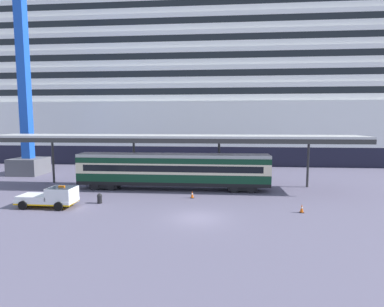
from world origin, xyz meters
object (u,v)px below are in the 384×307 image
(service_truck, at_px, (52,197))
(traffic_cone_near, at_px, (302,208))
(dockside_crane, at_px, (28,72))
(cruise_ship, at_px, (198,95))
(quay_bollard, at_px, (100,198))
(traffic_cone_mid, at_px, (192,194))
(train_carriage, at_px, (173,170))

(service_truck, distance_m, traffic_cone_near, 22.15)
(traffic_cone_near, xyz_separation_m, dockside_crane, (-34.44, 16.12, 14.48))
(cruise_ship, relative_size, traffic_cone_near, 176.16)
(dockside_crane, relative_size, quay_bollard, 50.45)
(traffic_cone_mid, xyz_separation_m, quay_bollard, (-8.65, -2.73, 0.14))
(quay_bollard, bearing_deg, dockside_crane, 137.49)
(cruise_ship, relative_size, train_carriage, 6.27)
(dockside_crane, height_order, quay_bollard, dockside_crane)
(cruise_ship, xyz_separation_m, service_truck, (-10.65, -40.83, -12.69))
(service_truck, relative_size, traffic_cone_mid, 6.79)
(train_carriage, relative_size, traffic_cone_near, 28.11)
(train_carriage, bearing_deg, traffic_cone_near, -32.66)
(service_truck, bearing_deg, traffic_cone_mid, 19.54)
(service_truck, xyz_separation_m, dockside_crane, (-12.30, 16.35, 13.87))
(train_carriage, distance_m, service_truck, 12.82)
(train_carriage, distance_m, dockside_crane, 26.75)
(service_truck, relative_size, traffic_cone_near, 6.77)
(train_carriage, relative_size, dockside_crane, 0.45)
(quay_bollard, bearing_deg, traffic_cone_near, -4.44)
(traffic_cone_mid, height_order, quay_bollard, quay_bollard)
(train_carriage, xyz_separation_m, traffic_cone_near, (12.30, -7.89, -1.92))
(traffic_cone_near, bearing_deg, quay_bollard, 175.56)
(cruise_ship, relative_size, service_truck, 26.03)
(train_carriage, distance_m, traffic_cone_mid, 4.90)
(traffic_cone_mid, bearing_deg, traffic_cone_near, -23.09)
(cruise_ship, height_order, dockside_crane, dockside_crane)
(dockside_crane, bearing_deg, traffic_cone_mid, -25.86)
(cruise_ship, xyz_separation_m, traffic_cone_near, (11.49, -40.60, -13.30))
(train_carriage, height_order, service_truck, train_carriage)
(traffic_cone_near, height_order, dockside_crane, dockside_crane)
(train_carriage, distance_m, quay_bollard, 9.06)
(train_carriage, bearing_deg, service_truck, -140.48)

